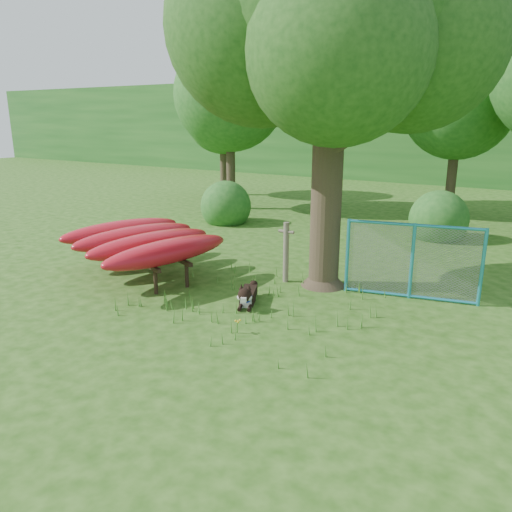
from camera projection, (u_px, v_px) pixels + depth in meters
The scene contains 14 objects.
ground at pixel (213, 321), 9.24m from camera, with size 80.00×80.00×0.00m, color #1E460E.
oak_tree at pixel (331, 19), 9.79m from camera, with size 6.49×5.66×8.27m.
wooden_post at pixel (286, 251), 11.28m from camera, with size 0.38×0.13×1.39m.
kayak_rack at pixel (143, 240), 11.74m from camera, with size 3.92×4.24×1.11m.
husky_dog at pixel (247, 296), 10.02m from camera, with size 0.66×1.14×0.53m.
fence_section at pixel (412, 261), 10.22m from camera, with size 2.68×0.63×2.65m.
wildflower_clump at pixel (237, 322), 8.67m from camera, with size 0.12×0.11×0.26m.
bg_tree_a at pixel (230, 95), 19.53m from camera, with size 4.40×4.40×6.70m.
bg_tree_b at pixel (334, 64), 19.08m from camera, with size 5.20×5.20×8.22m.
bg_tree_c at pixel (459, 104), 18.00m from camera, with size 4.00×4.00×6.12m.
bg_tree_f at pixel (223, 116), 23.46m from camera, with size 3.60×3.60×5.55m.
shrub_left at pixel (226, 223), 17.92m from camera, with size 1.80×1.80×1.80m, color #1D551B.
shrub_mid at pixel (437, 238), 15.58m from camera, with size 1.80×1.80×1.80m, color #1D551B.
wooded_hillside at pixel (479, 128), 31.33m from camera, with size 80.00×12.00×6.00m, color #1D551B.
Camera 1 is at (5.22, -6.85, 3.64)m, focal length 35.00 mm.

